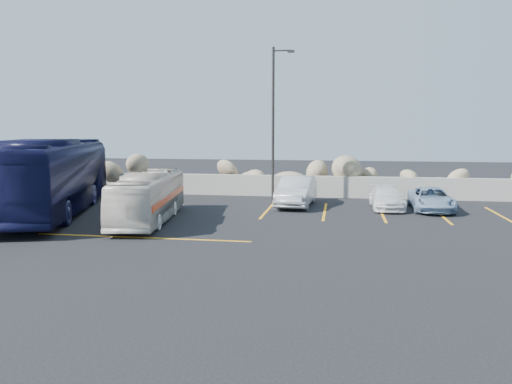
% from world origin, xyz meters
% --- Properties ---
extents(ground, '(90.00, 90.00, 0.00)m').
position_xyz_m(ground, '(0.00, 0.00, 0.00)').
color(ground, black).
rests_on(ground, ground).
extents(seawall, '(60.00, 0.40, 1.20)m').
position_xyz_m(seawall, '(0.00, 12.00, 0.60)').
color(seawall, gray).
rests_on(seawall, ground).
extents(riprap_pile, '(54.00, 2.80, 2.60)m').
position_xyz_m(riprap_pile, '(0.00, 13.20, 1.30)').
color(riprap_pile, '#957D61').
rests_on(riprap_pile, ground).
extents(parking_lines, '(18.16, 9.36, 0.01)m').
position_xyz_m(parking_lines, '(4.64, 5.57, 0.01)').
color(parking_lines, orange).
rests_on(parking_lines, ground).
extents(lamppost, '(1.14, 0.18, 8.00)m').
position_xyz_m(lamppost, '(2.56, 9.50, 4.30)').
color(lamppost, '#2C2927').
rests_on(lamppost, ground).
extents(vintage_bus, '(2.78, 7.51, 2.04)m').
position_xyz_m(vintage_bus, '(-1.92, 3.36, 1.02)').
color(vintage_bus, beige).
rests_on(vintage_bus, ground).
extents(tour_coach, '(6.35, 12.52, 3.40)m').
position_xyz_m(tour_coach, '(-6.99, 4.46, 1.70)').
color(tour_coach, black).
rests_on(tour_coach, ground).
extents(car_b, '(1.87, 4.55, 1.47)m').
position_xyz_m(car_b, '(3.83, 8.59, 0.73)').
color(car_b, '#B4B4B9').
rests_on(car_b, ground).
extents(car_c, '(1.59, 3.70, 1.06)m').
position_xyz_m(car_c, '(8.23, 8.37, 0.53)').
color(car_c, white).
rests_on(car_c, ground).
extents(car_d, '(1.86, 3.95, 1.09)m').
position_xyz_m(car_d, '(10.28, 8.17, 0.55)').
color(car_d, '#819BB7').
rests_on(car_d, ground).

